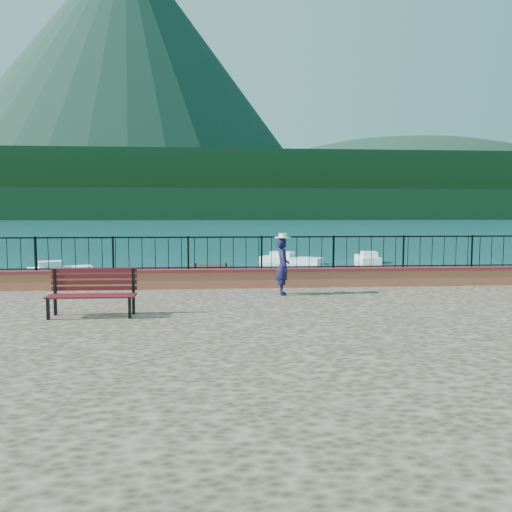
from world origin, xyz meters
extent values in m
plane|color=#19596B|center=(0.00, 0.00, 0.00)|extent=(2000.00, 2000.00, 0.00)
cube|color=#332821|center=(0.00, -6.00, 0.60)|extent=(30.00, 20.00, 1.20)
cube|color=#B45E41|center=(0.00, 3.70, 1.49)|extent=(28.00, 0.46, 0.58)
cube|color=black|center=(0.00, 3.70, 2.25)|extent=(27.00, 0.05, 0.95)
cube|color=#2D231C|center=(-2.00, 12.00, 0.15)|extent=(2.00, 16.00, 0.30)
cube|color=black|center=(0.00, 300.00, 9.00)|extent=(900.00, 60.00, 18.00)
cube|color=black|center=(0.00, 360.00, 22.00)|extent=(900.00, 120.00, 44.00)
cone|color=#142D23|center=(-120.00, 700.00, 190.00)|extent=(560.00, 560.00, 380.00)
ellipsoid|color=#142D23|center=(220.00, 560.00, 0.00)|extent=(448.00, 384.00, 180.00)
cube|color=black|center=(-4.35, -0.36, 1.43)|extent=(1.86, 0.59, 0.46)
cube|color=maroon|center=(-4.35, -0.08, 1.95)|extent=(1.85, 0.10, 0.57)
imported|color=#141134|center=(0.15, 2.28, 1.99)|extent=(0.39, 0.58, 1.57)
cylinder|color=white|center=(0.15, 2.28, 2.83)|extent=(0.44, 0.44, 0.12)
cube|color=silver|center=(-5.10, 8.57, 0.40)|extent=(3.76, 2.34, 0.80)
cube|color=white|center=(4.40, 11.08, 0.40)|extent=(3.53, 3.31, 0.80)
cube|color=silver|center=(4.76, 12.73, 0.40)|extent=(4.04, 1.84, 0.80)
cube|color=silver|center=(-10.50, 17.70, 0.40)|extent=(3.68, 2.44, 0.80)
cube|color=white|center=(3.54, 23.18, 0.40)|extent=(4.42, 3.36, 0.80)
cube|color=white|center=(9.15, 23.53, 0.40)|extent=(1.68, 3.63, 0.80)
camera|label=1|loc=(-1.68, -11.23, 3.42)|focal=35.00mm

